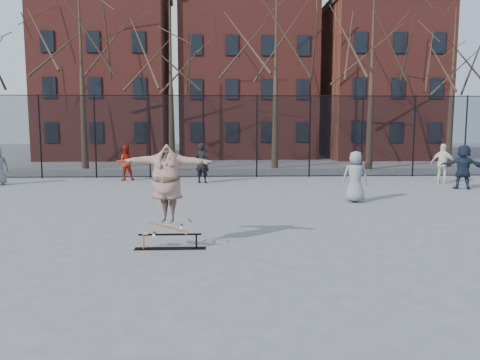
{
  "coord_description": "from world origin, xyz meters",
  "views": [
    {
      "loc": [
        -0.58,
        -9.81,
        2.68
      ],
      "look_at": [
        -0.11,
        1.5,
        1.28
      ],
      "focal_mm": 35.0,
      "sensor_mm": 36.0,
      "label": 1
    }
  ],
  "objects_px": {
    "bystander_white": "(443,164)",
    "bystander_black": "(202,163)",
    "skater": "(167,190)",
    "skateboard": "(168,231)",
    "bystander_navy": "(463,167)",
    "skate_rail": "(170,243)",
    "bystander_extra": "(355,177)",
    "bystander_red": "(125,163)"
  },
  "relations": [
    {
      "from": "bystander_extra",
      "to": "bystander_red",
      "type": "bearing_deg",
      "value": -26.38
    },
    {
      "from": "skater",
      "to": "bystander_navy",
      "type": "distance_m",
      "value": 13.9
    },
    {
      "from": "bystander_red",
      "to": "bystander_navy",
      "type": "xyz_separation_m",
      "value": [
        14.2,
        -3.43,
        0.08
      ]
    },
    {
      "from": "skateboard",
      "to": "bystander_navy",
      "type": "relative_size",
      "value": 0.52
    },
    {
      "from": "skater",
      "to": "bystander_extra",
      "type": "distance_m",
      "value": 8.0
    },
    {
      "from": "skateboard",
      "to": "skater",
      "type": "distance_m",
      "value": 0.88
    },
    {
      "from": "bystander_red",
      "to": "bystander_extra",
      "type": "distance_m",
      "value": 10.99
    },
    {
      "from": "bystander_white",
      "to": "bystander_navy",
      "type": "distance_m",
      "value": 1.72
    },
    {
      "from": "skater",
      "to": "bystander_black",
      "type": "bearing_deg",
      "value": 100.2
    },
    {
      "from": "skateboard",
      "to": "bystander_black",
      "type": "height_order",
      "value": "bystander_black"
    },
    {
      "from": "skateboard",
      "to": "bystander_black",
      "type": "relative_size",
      "value": 0.52
    },
    {
      "from": "skater",
      "to": "bystander_navy",
      "type": "xyz_separation_m",
      "value": [
        10.91,
        8.6,
        -0.37
      ]
    },
    {
      "from": "skateboard",
      "to": "bystander_red",
      "type": "xyz_separation_m",
      "value": [
        -3.29,
        12.03,
        0.43
      ]
    },
    {
      "from": "bystander_black",
      "to": "skateboard",
      "type": "bearing_deg",
      "value": 112.25
    },
    {
      "from": "bystander_black",
      "to": "bystander_red",
      "type": "relative_size",
      "value": 1.09
    },
    {
      "from": "skater",
      "to": "bystander_extra",
      "type": "relative_size",
      "value": 1.17
    },
    {
      "from": "bystander_extra",
      "to": "skateboard",
      "type": "bearing_deg",
      "value": 54.16
    },
    {
      "from": "bystander_black",
      "to": "bystander_navy",
      "type": "xyz_separation_m",
      "value": [
        10.61,
        -2.35,
        0.01
      ]
    },
    {
      "from": "bystander_black",
      "to": "bystander_navy",
      "type": "height_order",
      "value": "bystander_navy"
    },
    {
      "from": "bystander_black",
      "to": "skater",
      "type": "bearing_deg",
      "value": 112.25
    },
    {
      "from": "skater",
      "to": "bystander_white",
      "type": "xyz_separation_m",
      "value": [
        10.91,
        10.32,
        -0.39
      ]
    },
    {
      "from": "skateboard",
      "to": "bystander_white",
      "type": "xyz_separation_m",
      "value": [
        10.91,
        10.32,
        0.49
      ]
    },
    {
      "from": "skateboard",
      "to": "bystander_navy",
      "type": "bearing_deg",
      "value": 38.25
    },
    {
      "from": "skate_rail",
      "to": "bystander_extra",
      "type": "xyz_separation_m",
      "value": [
        5.61,
        5.64,
        0.74
      ]
    },
    {
      "from": "bystander_black",
      "to": "bystander_navy",
      "type": "relative_size",
      "value": 0.99
    },
    {
      "from": "skateboard",
      "to": "skater",
      "type": "bearing_deg",
      "value": 90.0
    },
    {
      "from": "bystander_black",
      "to": "bystander_red",
      "type": "bearing_deg",
      "value": 7.06
    },
    {
      "from": "bystander_black",
      "to": "bystander_red",
      "type": "height_order",
      "value": "bystander_black"
    },
    {
      "from": "skater",
      "to": "bystander_navy",
      "type": "bearing_deg",
      "value": 50.06
    },
    {
      "from": "skateboard",
      "to": "bystander_white",
      "type": "distance_m",
      "value": 15.03
    },
    {
      "from": "skater",
      "to": "bystander_black",
      "type": "relative_size",
      "value": 1.13
    },
    {
      "from": "skate_rail",
      "to": "bystander_extra",
      "type": "relative_size",
      "value": 0.87
    },
    {
      "from": "bystander_red",
      "to": "skater",
      "type": "bearing_deg",
      "value": 92.75
    },
    {
      "from": "bystander_red",
      "to": "bystander_navy",
      "type": "relative_size",
      "value": 0.91
    },
    {
      "from": "bystander_red",
      "to": "bystander_white",
      "type": "relative_size",
      "value": 0.94
    },
    {
      "from": "skateboard",
      "to": "bystander_white",
      "type": "relative_size",
      "value": 0.53
    },
    {
      "from": "bystander_extra",
      "to": "skater",
      "type": "bearing_deg",
      "value": 54.16
    },
    {
      "from": "skate_rail",
      "to": "bystander_extra",
      "type": "distance_m",
      "value": 7.99
    },
    {
      "from": "skater",
      "to": "bystander_black",
      "type": "xyz_separation_m",
      "value": [
        0.31,
        10.95,
        -0.37
      ]
    },
    {
      "from": "bystander_white",
      "to": "bystander_navy",
      "type": "height_order",
      "value": "bystander_navy"
    },
    {
      "from": "bystander_white",
      "to": "bystander_black",
      "type": "bearing_deg",
      "value": 32.6
    },
    {
      "from": "skate_rail",
      "to": "bystander_black",
      "type": "relative_size",
      "value": 0.84
    }
  ]
}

